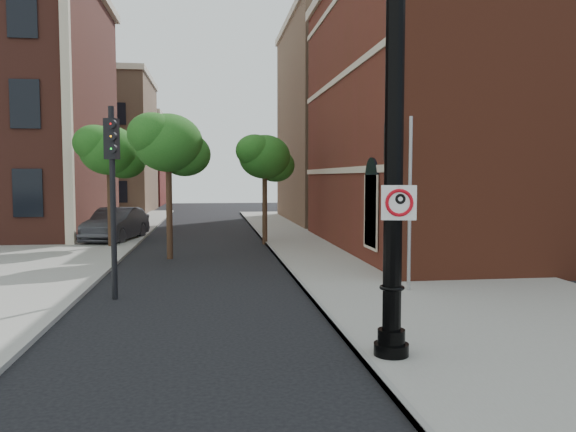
{
  "coord_description": "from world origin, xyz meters",
  "views": [
    {
      "loc": [
        -0.58,
        -9.87,
        3.23
      ],
      "look_at": [
        1.06,
        2.0,
        2.39
      ],
      "focal_mm": 35.0,
      "sensor_mm": 36.0,
      "label": 1
    }
  ],
  "objects": [
    {
      "name": "sidewalk_right",
      "position": [
        6.0,
        10.0,
        0.06
      ],
      "size": [
        8.0,
        60.0,
        0.12
      ],
      "primitive_type": "cube",
      "color": "gray",
      "rests_on": "ground"
    },
    {
      "name": "sidewalk_left",
      "position": [
        -9.0,
        18.0,
        0.06
      ],
      "size": [
        10.0,
        50.0,
        0.12
      ],
      "primitive_type": "cube",
      "color": "gray",
      "rests_on": "ground"
    },
    {
      "name": "street_tree_a",
      "position": [
        -2.15,
        12.54,
        4.48
      ],
      "size": [
        3.15,
        2.85,
        5.68
      ],
      "color": "#332314",
      "rests_on": "ground"
    },
    {
      "name": "parked_car",
      "position": [
        -5.26,
        18.92,
        0.85
      ],
      "size": [
        2.77,
        5.39,
        1.69
      ],
      "primitive_type": "imported",
      "rotation": [
        0.0,
        0.0,
        -0.2
      ],
      "color": "#313136",
      "rests_on": "ground"
    },
    {
      "name": "bg_building_red",
      "position": [
        -12.0,
        58.0,
        5.0
      ],
      "size": [
        12.0,
        12.0,
        10.0
      ],
      "primitive_type": "cube",
      "color": "maroon",
      "rests_on": "ground"
    },
    {
      "name": "ground",
      "position": [
        0.0,
        0.0,
        0.0
      ],
      "size": [
        120.0,
        120.0,
        0.0
      ],
      "primitive_type": "plane",
      "color": "black",
      "rests_on": "ground"
    },
    {
      "name": "utility_pole",
      "position": [
        4.8,
        4.78,
        2.43
      ],
      "size": [
        0.1,
        0.1,
        4.86
      ],
      "primitive_type": "cylinder",
      "color": "#999999",
      "rests_on": "ground"
    },
    {
      "name": "bg_building_tan_a",
      "position": [
        -12.0,
        44.0,
        6.0
      ],
      "size": [
        12.0,
        12.0,
        12.0
      ],
      "primitive_type": "cube",
      "color": "#9C7355",
      "rests_on": "ground"
    },
    {
      "name": "curb_edge",
      "position": [
        2.05,
        10.0,
        0.07
      ],
      "size": [
        0.1,
        60.0,
        0.14
      ],
      "primitive_type": "cube",
      "color": "gray",
      "rests_on": "ground"
    },
    {
      "name": "bg_building_tan_b",
      "position": [
        16.0,
        30.0,
        7.0
      ],
      "size": [
        22.0,
        14.0,
        14.0
      ],
      "primitive_type": "cube",
      "color": "#9C7355",
      "rests_on": "ground"
    },
    {
      "name": "lamppost",
      "position": [
        2.52,
        -0.61,
        3.34
      ],
      "size": [
        0.61,
        0.61,
        7.24
      ],
      "color": "black",
      "rests_on": "ground"
    },
    {
      "name": "traffic_signal_left",
      "position": [
        -3.1,
        5.25,
        3.4
      ],
      "size": [
        0.39,
        0.44,
        5.05
      ],
      "rotation": [
        0.0,
        0.0,
        -0.29
      ],
      "color": "black",
      "rests_on": "ground"
    },
    {
      "name": "traffic_signal_right",
      "position": [
        4.65,
        5.96,
        3.43
      ],
      "size": [
        0.41,
        0.45,
        5.09
      ],
      "rotation": [
        0.0,
        0.0,
        0.4
      ],
      "color": "black",
      "rests_on": "ground"
    },
    {
      "name": "no_parking_sign",
      "position": [
        2.57,
        -0.79,
        2.8
      ],
      "size": [
        0.58,
        0.16,
        0.59
      ],
      "rotation": [
        0.0,
        0.0,
        -0.23
      ],
      "color": "white",
      "rests_on": "ground"
    },
    {
      "name": "street_tree_c",
      "position": [
        2.02,
        16.79,
        4.11
      ],
      "size": [
        2.89,
        2.62,
        5.22
      ],
      "color": "#332314",
      "rests_on": "ground"
    },
    {
      "name": "brick_wall_building",
      "position": [
        16.0,
        14.0,
        6.26
      ],
      "size": [
        22.3,
        16.3,
        12.5
      ],
      "color": "brown",
      "rests_on": "ground"
    },
    {
      "name": "street_tree_b",
      "position": [
        -5.02,
        16.18,
        4.35
      ],
      "size": [
        3.06,
        2.76,
        5.51
      ],
      "color": "#332314",
      "rests_on": "ground"
    }
  ]
}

